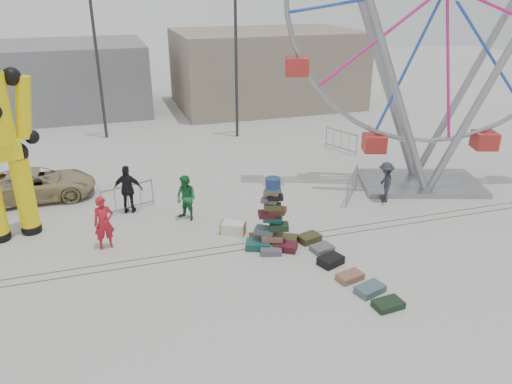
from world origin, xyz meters
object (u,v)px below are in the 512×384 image
object	(u,v)px
suitcase_tower	(272,228)
pedestrian_black	(128,189)
lamp_post_right	(238,54)
barricade_wheel_back	(341,141)
lamp_post_left	(99,55)
pedestrian_green	(186,198)
pedestrian_red	(104,223)
steamer_trunk	(233,228)
barricade_wheel_front	(352,186)
pedestrian_grey	(385,182)
barricade_dummy_c	(128,198)
parked_suv	(37,184)
ferris_wheel	(443,15)
barricade_dummy_b	(35,191)

from	to	relation	value
suitcase_tower	pedestrian_black	distance (m)	5.89
lamp_post_right	barricade_wheel_back	xyz separation A→B (m)	(4.23, -4.15, -3.93)
pedestrian_black	suitcase_tower	bearing A→B (deg)	152.89
lamp_post_left	pedestrian_black	world-z (taller)	lamp_post_left
suitcase_tower	pedestrian_black	bearing A→B (deg)	160.10
pedestrian_green	pedestrian_black	bearing A→B (deg)	-162.94
suitcase_tower	pedestrian_red	size ratio (longest dim) A/B	1.36
lamp_post_right	steamer_trunk	distance (m)	12.43
barricade_wheel_front	pedestrian_red	bearing A→B (deg)	135.67
pedestrian_grey	suitcase_tower	bearing A→B (deg)	-48.47
barricade_dummy_c	parked_suv	distance (m)	4.10
lamp_post_left	pedestrian_grey	xyz separation A→B (m)	(10.04, -12.35, -3.67)
barricade_wheel_back	parked_suv	bearing A→B (deg)	-105.63
barricade_wheel_back	pedestrian_grey	bearing A→B (deg)	-33.75
lamp_post_left	barricade_wheel_back	world-z (taller)	lamp_post_left
ferris_wheel	barricade_wheel_back	world-z (taller)	ferris_wheel
barricade_dummy_b	suitcase_tower	bearing A→B (deg)	-52.21
barricade_dummy_c	pedestrian_black	bearing A→B (deg)	-69.32
steamer_trunk	barricade_wheel_back	xyz separation A→B (m)	(7.57, 7.03, 0.36)
barricade_dummy_b	barricade_wheel_front	world-z (taller)	same
suitcase_tower	pedestrian_red	bearing A→B (deg)	-172.62
steamer_trunk	barricade_wheel_front	xyz separation A→B (m)	(5.28, 1.47, 0.36)
steamer_trunk	barricade_wheel_front	bearing A→B (deg)	43.26
barricade_wheel_front	parked_suv	bearing A→B (deg)	111.14
pedestrian_green	pedestrian_grey	bearing A→B (deg)	44.28
barricade_wheel_back	barricade_wheel_front	bearing A→B (deg)	-45.31
ferris_wheel	barricade_dummy_c	distance (m)	13.64
steamer_trunk	barricade_dummy_b	xyz separation A→B (m)	(-6.68, 4.71, 0.36)
suitcase_tower	lamp_post_right	bearing A→B (deg)	103.28
lamp_post_right	pedestrian_grey	distance (m)	11.40
barricade_wheel_back	pedestrian_red	world-z (taller)	pedestrian_red
barricade_wheel_back	pedestrian_black	bearing A→B (deg)	-91.67
barricade_dummy_c	parked_suv	size ratio (longest dim) A/B	0.45
suitcase_tower	steamer_trunk	xyz separation A→B (m)	(-0.97, 1.27, -0.48)
barricade_wheel_back	barricade_dummy_c	bearing A→B (deg)	-91.92
barricade_wheel_back	pedestrian_green	size ratio (longest dim) A/B	1.19
barricade_wheel_back	suitcase_tower	bearing A→B (deg)	-61.41
ferris_wheel	steamer_trunk	world-z (taller)	ferris_wheel
suitcase_tower	barricade_wheel_back	bearing A→B (deg)	75.57
ferris_wheel	barricade_dummy_b	distance (m)	16.92
barricade_dummy_c	barricade_wheel_back	bearing A→B (deg)	1.34
lamp_post_right	barricade_dummy_b	xyz separation A→B (m)	(-10.02, -6.47, -3.93)
lamp_post_right	barricade_wheel_back	bearing A→B (deg)	-44.48
barricade_wheel_front	parked_suv	distance (m)	12.51
parked_suv	pedestrian_green	bearing A→B (deg)	-124.63
barricade_wheel_front	steamer_trunk	bearing A→B (deg)	144.07
parked_suv	barricade_wheel_front	bearing A→B (deg)	-107.68
ferris_wheel	parked_suv	distance (m)	16.96
suitcase_tower	ferris_wheel	size ratio (longest dim) A/B	0.17
lamp_post_left	barricade_wheel_front	distance (m)	15.25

